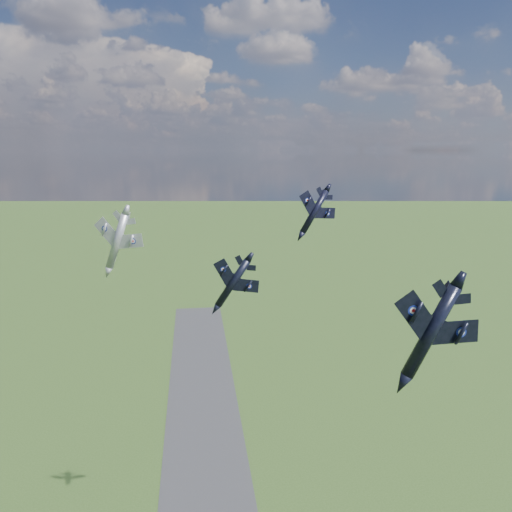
{
  "coord_description": "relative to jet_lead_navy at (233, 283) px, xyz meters",
  "views": [
    {
      "loc": [
        -2.07,
        -59.59,
        99.58
      ],
      "look_at": [
        7.91,
        18.21,
        82.94
      ],
      "focal_mm": 35.0,
      "sensor_mm": 36.0,
      "label": 1
    }
  ],
  "objects": [
    {
      "name": "jet_left_silver",
      "position": [
        -19.78,
        8.75,
        6.02
      ],
      "size": [
        14.85,
        17.06,
        6.42
      ],
      "primitive_type": null,
      "rotation": [
        0.0,
        0.36,
        -0.35
      ],
      "color": "#91939B"
    },
    {
      "name": "jet_high_navy",
      "position": [
        18.31,
        18.27,
        9.52
      ],
      "size": [
        12.0,
        15.0,
        7.4
      ],
      "primitive_type": null,
      "rotation": [
        0.0,
        0.55,
        0.19
      ],
      "color": "black"
    },
    {
      "name": "jet_lead_navy",
      "position": [
        0.0,
        0.0,
        0.0
      ],
      "size": [
        11.47,
        14.37,
        7.23
      ],
      "primitive_type": null,
      "rotation": [
        0.0,
        0.57,
        -0.19
      ],
      "color": "black"
    },
    {
      "name": "jet_right_navy",
      "position": [
        15.75,
        -38.4,
        4.94
      ],
      "size": [
        10.55,
        13.87,
        6.58
      ],
      "primitive_type": null,
      "rotation": [
        0.0,
        0.44,
        -0.05
      ],
      "color": "black"
    }
  ]
}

